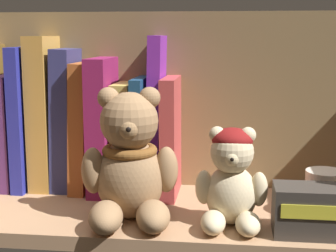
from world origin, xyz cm
name	(u,v)px	position (x,y,z in cm)	size (l,w,h in cm)	color
shelf_board	(189,216)	(0.00, 0.00, 1.00)	(71.06, 24.16, 2.00)	#A87F5B
shelf_back_panel	(196,106)	(0.00, 12.68, 15.31)	(73.46, 1.20, 30.61)	olive
book_1	(12,130)	(-30.34, 8.92, 11.26)	(2.91, 11.56, 18.53)	#502963
book_2	(28,117)	(-27.49, 8.92, 13.51)	(1.98, 12.12, 23.03)	navy
book_3	(46,113)	(-24.40, 8.92, 14.36)	(3.40, 9.81, 24.73)	#C18C3C
book_4	(67,119)	(-20.82, 8.92, 13.38)	(2.94, 9.47, 22.75)	navy
book_5	(86,126)	(-17.68, 8.92, 12.31)	(2.52, 11.91, 20.62)	#A85426
book_6	(106,124)	(-14.45, 8.92, 12.71)	(3.14, 14.18, 21.41)	#821A4C
book_7	(126,136)	(-11.04, 8.92, 10.72)	(2.87, 11.01, 17.43)	#C9B651
book_8	(143,134)	(-8.34, 8.92, 11.20)	(1.74, 13.93, 18.39)	navy
book_9	(157,115)	(-6.07, 8.92, 14.41)	(1.98, 9.07, 24.83)	purple
book_10	(172,134)	(-3.55, 8.92, 11.24)	(2.25, 14.77, 18.48)	#AE3D3D
teddy_bear_larger	(130,165)	(-7.69, -5.20, 9.73)	(13.44, 13.96, 18.12)	#93704C
teddy_bear_smaller	(231,180)	(5.93, -5.56, 8.25)	(9.51, 9.59, 13.17)	beige
pillar_candle	(325,194)	(18.82, -0.52, 5.25)	(5.45, 5.45, 6.49)	silver
small_product_box	(309,211)	(15.65, -7.61, 5.13)	(8.79, 5.81, 6.25)	#38332D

